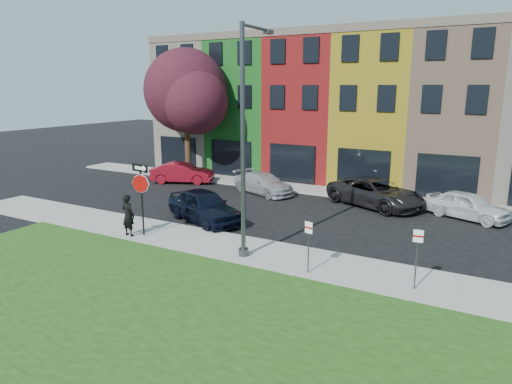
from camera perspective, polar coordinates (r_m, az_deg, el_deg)
The scene contains 15 objects.
ground at distance 16.23m, azimuth -3.41°, elevation -11.36°, with size 120.00×120.00×0.00m, color black.
sidewalk_near at distance 17.84m, azimuth 7.36°, elevation -8.91°, with size 40.00×3.00×0.12m, color gray.
sidewalk_far at distance 30.30m, azimuth 7.03°, elevation 0.29°, with size 40.00×2.40×0.12m, color gray.
rowhouse_block at distance 35.26m, azimuth 11.88°, elevation 10.00°, with size 30.00×10.12×10.00m.
stop_sign at distance 20.79m, azimuth -14.21°, elevation 0.84°, with size 1.04×0.22×3.27m.
man at distance 21.25m, azimuth -15.69°, elevation -2.81°, with size 0.72×0.50×1.90m, color black.
sedan_near at distance 23.13m, azimuth -6.50°, elevation -1.75°, with size 5.22×3.72×1.65m, color black.
parked_car_red at distance 32.83m, azimuth -9.22°, elevation 2.40°, with size 4.66×3.13×1.45m, color maroon.
parked_car_silver at distance 29.15m, azimuth 0.93°, elevation 1.10°, with size 4.92×3.40×1.32m, color #A09FA4.
parked_car_dark at distance 26.83m, azimuth 14.73°, elevation -0.09°, with size 6.32×4.76×1.60m, color black.
parked_car_white at distance 25.95m, azimuth 24.95°, elevation -1.53°, with size 4.52×3.08×1.43m, color silver.
street_lamp at distance 17.46m, azimuth -1.34°, elevation 6.06°, with size 0.40×2.58×8.85m.
parking_sign_a at distance 16.44m, azimuth 6.60°, elevation -5.93°, with size 0.32×0.12×1.99m.
parking_sign_b at distance 15.91m, azimuth 19.50°, elevation -6.93°, with size 0.32×0.10×2.16m.
tree_purple at distance 33.96m, azimuth -8.52°, elevation 12.17°, with size 7.19×6.30×9.29m.
Camera 1 is at (7.99, -12.44, 6.70)m, focal length 32.00 mm.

